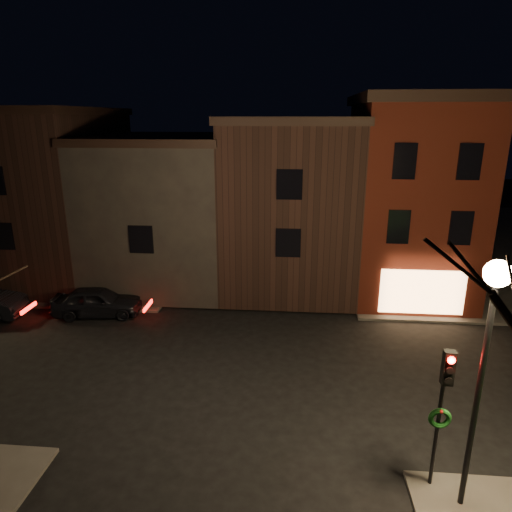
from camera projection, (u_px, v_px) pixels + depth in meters
The scene contains 9 objects.
ground at pixel (245, 370), 17.89m from camera, with size 120.00×120.00×0.00m, color black.
sidewalk_far_left at pixel (37, 233), 38.61m from camera, with size 30.00×30.00×0.12m, color #2D2B28.
corner_building at pixel (411, 196), 24.64m from camera, with size 6.50×8.50×10.50m.
row_building_a at pixel (290, 201), 26.34m from camera, with size 7.30×10.30×9.40m.
row_building_b at pixel (168, 208), 27.10m from camera, with size 7.80×10.30×8.40m.
row_building_c at pixel (50, 193), 27.49m from camera, with size 7.30×10.30×9.90m.
street_lamp_near at pixel (490, 321), 10.13m from camera, with size 0.60×0.60×6.48m.
traffic_signal at pixel (443, 399), 11.34m from camera, with size 0.58×0.38×4.05m.
parked_car_a at pixel (97, 302), 22.62m from camera, with size 1.73×4.29×1.46m, color black.
Camera 1 is at (1.83, -15.68, 9.54)m, focal length 32.00 mm.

